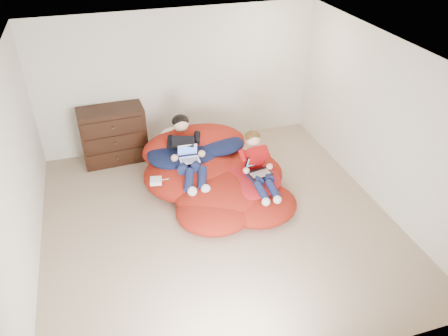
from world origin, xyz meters
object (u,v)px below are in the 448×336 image
at_px(dresser, 113,135).
at_px(younger_boy, 258,162).
at_px(laptop_black, 258,168).
at_px(laptop_white, 189,155).
at_px(beanbag_pile, 214,175).
at_px(older_boy, 186,148).

bearing_deg(dresser, younger_boy, -41.67).
bearing_deg(laptop_black, laptop_white, 150.27).
relative_size(dresser, beanbag_pile, 0.47).
bearing_deg(laptop_black, older_boy, 144.14).
height_order(younger_boy, laptop_black, younger_boy).
xyz_separation_m(beanbag_pile, younger_boy, (0.58, -0.41, 0.39)).
distance_m(laptop_white, laptop_black, 1.10).
bearing_deg(dresser, laptop_white, -50.50).
xyz_separation_m(dresser, laptop_black, (2.02, -1.83, 0.07)).
distance_m(younger_boy, laptop_white, 1.08).
bearing_deg(dresser, laptop_black, -42.27).
bearing_deg(beanbag_pile, older_boy, 147.10).
xyz_separation_m(younger_boy, laptop_black, (-0.00, -0.04, -0.07)).
height_order(beanbag_pile, older_boy, older_boy).
bearing_deg(laptop_white, dresser, 129.50).
distance_m(dresser, younger_boy, 2.70).
xyz_separation_m(beanbag_pile, laptop_white, (-0.38, 0.10, 0.38)).
relative_size(younger_boy, laptop_white, 3.35).
bearing_deg(younger_boy, laptop_black, -90.00).
relative_size(laptop_white, laptop_black, 0.78).
relative_size(dresser, laptop_black, 2.82).
height_order(beanbag_pile, laptop_black, beanbag_pile).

